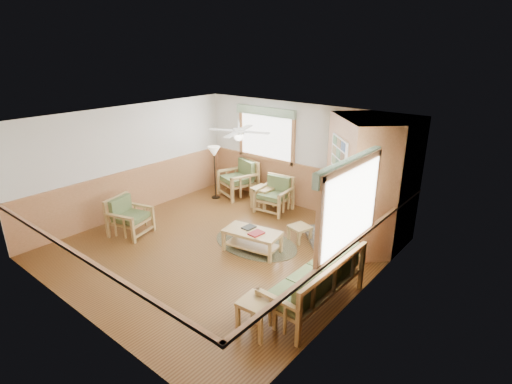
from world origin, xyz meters
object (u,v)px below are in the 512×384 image
Objects in this scene: sofa at (314,281)px; armchair_left at (130,217)px; armchair_back_right at (274,195)px; end_table_chairs at (263,198)px; floor_lamp_left at (215,173)px; footstool at (300,233)px; armchair_back_left at (238,179)px; end_table_sofa at (257,316)px; floor_lamp_right at (352,224)px; coffee_table at (252,241)px.

armchair_left is (-4.55, -0.35, -0.02)m from sofa.
armchair_back_right reaches higher than end_table_chairs.
armchair_left is 2.85m from floor_lamp_left.
footstool is at bearing -139.82° from sofa.
sofa is 5.27m from armchair_back_left.
armchair_back_left is 2.48× the size of footstool.
end_table_sofa is 5.68m from floor_lamp_left.
sofa is at bearing -16.23° from armchair_back_left.
sofa is 5.32m from floor_lamp_left.
armchair_back_right is 0.60× the size of floor_lamp_left.
armchair_back_right is at bearing 159.27° from floor_lamp_right.
armchair_left is 2.86m from coffee_table.
sofa is 2.30× the size of armchair_left.
sofa is 3.53× the size of end_table_chairs.
armchair_back_right is 4.62m from end_table_sofa.
footstool is (3.12, 2.13, -0.25)m from armchair_left.
coffee_table is 1.13m from footstool.
floor_lamp_right reaches higher than footstool.
sofa reaches higher than armchair_back_right.
floor_lamp_right reaches higher than armchair_back_right.
footstool is 0.28× the size of floor_lamp_left.
floor_lamp_left is at bearing -107.02° from armchair_back_left.
armchair_back_left is 1.14m from end_table_chairs.
armchair_left is at bearing -87.02° from floor_lamp_left.
armchair_back_left reaches higher than end_table_chairs.
end_table_sofa is (2.57, -3.83, -0.17)m from armchair_back_right.
armchair_back_left reaches higher than armchair_back_right.
floor_lamp_left reaches higher than armchair_back_left.
sofa is 1.14m from end_table_sofa.
floor_lamp_right is (1.21, -0.03, 0.59)m from footstool.
armchair_back_left is 5.74m from end_table_sofa.
footstool is at bearing -40.69° from armchair_back_right.
armchair_back_left reaches higher than sofa.
footstool is 1.35m from floor_lamp_right.
footstool is 3.39m from floor_lamp_left.
armchair_back_left is at bearing -123.53° from sofa.
floor_lamp_right is at bearing -27.32° from armchair_back_right.
armchair_left is at bearing -125.00° from armchair_back_right.
floor_lamp_left is (-0.15, 2.83, 0.31)m from armchair_left.
armchair_back_left is 0.87× the size of coffee_table.
coffee_table is at bearing -110.32° from sofa.
sofa is at bearing 74.41° from end_table_sofa.
floor_lamp_right is at bearing 88.39° from end_table_sofa.
floor_lamp_left is (-1.47, -0.28, 0.46)m from end_table_chairs.
floor_lamp_left is at bearing 141.00° from end_table_sofa.
footstool is at bearing -12.14° from floor_lamp_left.
armchair_back_left is at bearing -19.89° from armchair_left.
footstool is (0.50, 1.01, -0.06)m from coffee_table.
armchair_back_left is at bearing 134.58° from end_table_sofa.
footstool is at bearing -4.47° from armchair_back_left.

